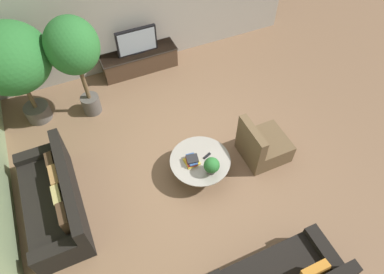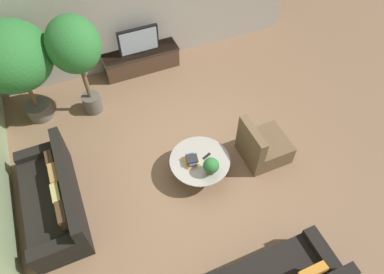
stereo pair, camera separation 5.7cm
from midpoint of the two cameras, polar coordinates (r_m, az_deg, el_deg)
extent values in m
plane|color=brown|center=(6.35, 0.68, -4.28)|extent=(24.00, 24.00, 0.00)
cube|color=#A39E93|center=(7.66, -10.12, 21.34)|extent=(7.40, 0.12, 3.00)
cube|color=#473323|center=(8.08, -8.94, 12.43)|extent=(1.68, 0.48, 0.49)
cube|color=#2D2823|center=(7.94, -9.15, 13.73)|extent=(1.72, 0.50, 0.02)
cube|color=black|center=(7.76, -9.44, 15.51)|extent=(0.89, 0.08, 0.59)
cube|color=#99A8B7|center=(7.72, -9.34, 15.35)|extent=(0.82, 0.00, 0.53)
cube|color=black|center=(7.92, -9.17, 13.85)|extent=(0.27, 0.13, 0.02)
cylinder|color=#756656|center=(6.23, 1.04, -5.84)|extent=(0.58, 0.58, 0.02)
cylinder|color=#756656|center=(6.08, 1.07, -4.95)|extent=(0.10, 0.10, 0.37)
cylinder|color=gray|center=(5.92, 1.09, -3.91)|extent=(1.05, 1.05, 0.02)
cube|color=black|center=(6.12, -22.30, -10.34)|extent=(0.84, 2.03, 0.42)
cube|color=black|center=(5.73, -20.33, -7.30)|extent=(0.16, 2.03, 0.42)
cube|color=black|center=(6.62, -23.73, -3.53)|extent=(0.84, 0.20, 0.54)
cube|color=black|center=(5.62, -20.91, -17.77)|extent=(0.84, 0.20, 0.54)
cube|color=#422D1E|center=(6.13, -22.50, -4.11)|extent=(0.16, 0.31, 0.30)
cube|color=olive|center=(5.89, -22.02, -6.61)|extent=(0.12, 0.37, 0.34)
cube|color=tan|center=(5.69, -21.38, -9.51)|extent=(0.17, 0.35, 0.33)
cube|color=#422D1E|center=(5.49, -20.75, -12.52)|extent=(0.13, 0.36, 0.33)
cube|color=black|center=(5.59, 20.67, -18.40)|extent=(0.20, 0.84, 0.54)
cube|color=brown|center=(6.45, 11.70, -1.66)|extent=(0.80, 0.76, 0.40)
cube|color=brown|center=(5.98, 9.69, -0.22)|extent=(0.14, 0.76, 0.46)
cylinder|color=#514C47|center=(7.62, -24.47, 3.83)|extent=(0.49, 0.49, 0.32)
cylinder|color=brown|center=(7.33, -25.60, 6.17)|extent=(0.08, 0.08, 0.58)
ellipsoid|color=#286B2D|center=(6.79, -28.24, 11.49)|extent=(1.37, 1.37, 1.24)
cylinder|color=#514C47|center=(7.35, -16.65, 5.29)|extent=(0.37, 0.37, 0.39)
cylinder|color=brown|center=(6.98, -17.67, 8.41)|extent=(0.08, 0.08, 0.71)
ellipsoid|color=#286B2D|center=(6.44, -19.60, 14.14)|extent=(0.95, 0.95, 1.06)
cylinder|color=#514C47|center=(5.75, 2.94, -5.60)|extent=(0.13, 0.13, 0.09)
sphere|color=#286B2D|center=(5.62, 3.01, -4.72)|extent=(0.27, 0.27, 0.27)
cube|color=gold|center=(5.87, -0.33, -4.12)|extent=(0.24, 0.23, 0.03)
cube|color=#A32823|center=(5.84, -0.37, -4.03)|extent=(0.21, 0.25, 0.04)
cube|color=#2D4C84|center=(5.82, -0.31, -3.75)|extent=(0.17, 0.26, 0.02)
cube|color=#232326|center=(5.80, -0.23, -3.64)|extent=(0.23, 0.21, 0.03)
cube|color=black|center=(5.96, 2.25, -3.15)|extent=(0.16, 0.10, 0.02)
camera|label=1|loc=(0.03, -90.27, -0.34)|focal=32.00mm
camera|label=2|loc=(0.03, 89.73, 0.34)|focal=32.00mm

